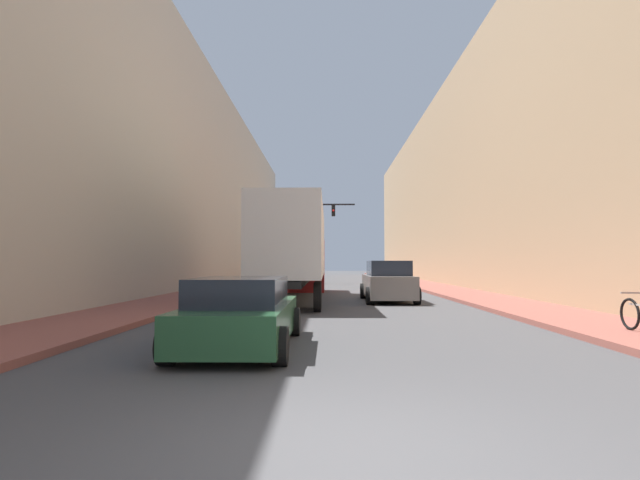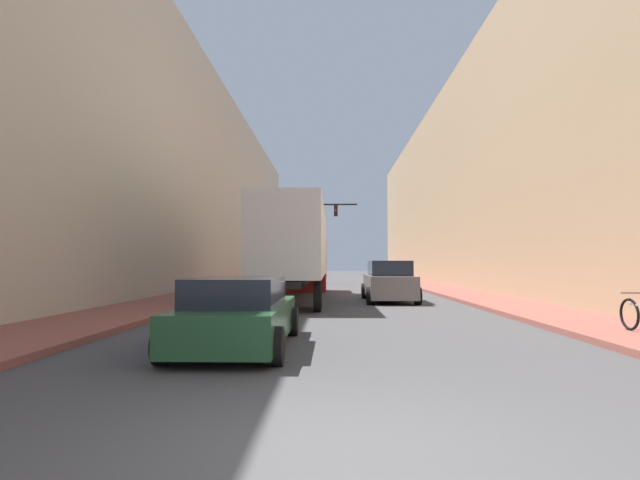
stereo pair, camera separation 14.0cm
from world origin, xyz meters
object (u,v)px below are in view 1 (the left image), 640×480
at_px(traffic_signal_gantry, 292,224).
at_px(sedan_car, 242,314).
at_px(semi_truck, 296,249).
at_px(suv_car, 388,282).

bearing_deg(traffic_signal_gantry, sedan_car, -87.74).
height_order(semi_truck, sedan_car, semi_truck).
height_order(sedan_car, suv_car, suv_car).
xyz_separation_m(semi_truck, suv_car, (4.08, -1.48, -1.47)).
bearing_deg(traffic_signal_gantry, semi_truck, -85.32).
relative_size(sedan_car, traffic_signal_gantry, 0.66).
distance_m(semi_truck, traffic_signal_gantry, 17.55).
distance_m(semi_truck, suv_car, 4.58).
xyz_separation_m(suv_car, traffic_signal_gantry, (-5.49, 18.79, 3.99)).
height_order(suv_car, traffic_signal_gantry, traffic_signal_gantry).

